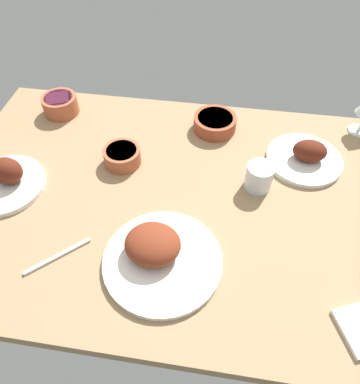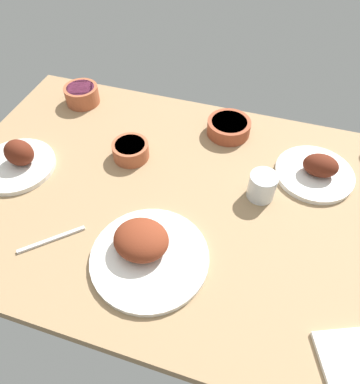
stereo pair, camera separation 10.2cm
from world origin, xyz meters
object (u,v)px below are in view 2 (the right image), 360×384
Objects in this scene: bowl_soup at (131,150)px; folded_napkin at (353,356)px; water_tumbler at (262,186)px; plate_center_main at (316,171)px; plate_far_side at (17,161)px; bowl_onions at (82,94)px; fork_loose at (52,240)px; bowl_sauce at (229,127)px; plate_near_viewer at (146,249)px.

folded_napkin is (-67.29, 42.03, -2.24)cm from bowl_soup.
bowl_soup is 41.82cm from water_tumbler.
bowl_soup is (56.21, 8.85, 0.61)cm from plate_center_main.
folded_napkin is at bearing 164.44° from plate_far_side.
bowl_soup is at bearing -154.90° from plate_far_side.
bowl_onions is at bearing -33.70° from folded_napkin.
plate_center_main is at bearing 171.62° from fork_loose.
bowl_onions reaches higher than bowl_sauce.
bowl_sauce reaches higher than fork_loose.
fork_loose is at bearing 7.41° from plate_near_viewer.
bowl_soup is 36.41cm from fork_loose.
bowl_soup is at bearing -61.58° from plate_near_viewer.
fork_loose is (25.19, 3.28, -2.39)cm from plate_near_viewer.
water_tumbler is at bearing -130.42° from plate_near_viewer.
bowl_sauce is at bearing -100.13° from plate_near_viewer.
fork_loose is at bearing -4.98° from folded_napkin.
plate_near_viewer is 70.35cm from bowl_onions.
bowl_sauce is at bearing -57.10° from folded_napkin.
plate_near_viewer is at bearing 160.09° from plate_far_side.
folded_napkin is (-49.86, 9.82, -2.19)cm from plate_near_viewer.
plate_near_viewer is (38.78, 41.06, 0.56)cm from plate_center_main.
plate_far_side is at bearing -19.91° from plate_near_viewer.
plate_near_viewer reaches higher than fork_loose.
plate_center_main is 90.48cm from plate_far_side.
bowl_soup is at bearing -31.99° from folded_napkin.
plate_near_viewer is at bearing 79.87° from bowl_sauce.
plate_far_side is at bearing -15.56° from folded_napkin.
plate_center_main reaches higher than bowl_sauce.
water_tumbler is at bearing 174.79° from bowl_soup.
fork_loose is at bearing 77.66° from bowl_soup.
plate_near_viewer reaches higher than bowl_onions.
plate_center_main is at bearing -133.37° from plate_near_viewer.
folded_napkin is 75.33cm from fork_loose.
bowl_soup is at bearing 8.95° from plate_center_main.
water_tumbler is at bearing 121.34° from bowl_sauce.
water_tumbler is (-41.63, 3.79, 1.17)cm from bowl_soup.
plate_near_viewer is at bearing 118.42° from bowl_soup.
plate_center_main is 56.48cm from plate_near_viewer.
bowl_soup is (-31.18, -14.61, 0.25)cm from plate_far_side.
plate_near_viewer is at bearing 46.63° from plate_center_main.
bowl_sauce is (-9.41, -52.70, -0.11)cm from plate_near_viewer.
bowl_soup is at bearing 37.35° from bowl_sauce.
folded_napkin reaches higher than fork_loose.
plate_far_side reaches higher than fork_loose.
plate_center_main is 1.62× the size of bowl_sauce.
water_tumbler reaches higher than folded_napkin.
plate_center_main reaches higher than bowl_soup.
folded_napkin is 0.82× the size of fork_loose.
plate_near_viewer reaches higher than plate_center_main.
bowl_onions is (-3.20, -36.12, 0.85)cm from plate_far_side.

